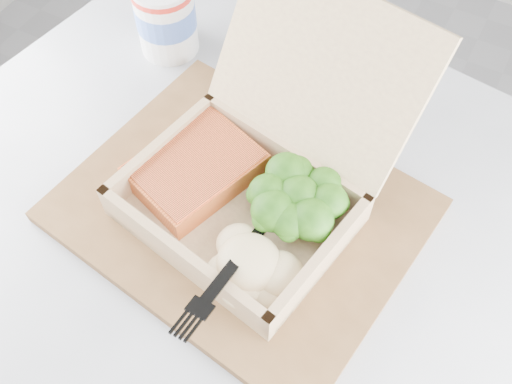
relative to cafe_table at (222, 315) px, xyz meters
The scene contains 9 objects.
cafe_table is the anchor object (origin of this frame).
serving_tray 0.20m from the cafe_table, 85.68° to the left, with size 0.36×0.29×0.02m, color brown.
takeout_container 0.26m from the cafe_table, 80.32° to the left, with size 0.27×0.30×0.19m.
salmon_fillet 0.24m from the cafe_table, 132.47° to the left, with size 0.10×0.13×0.03m, color #D05D28.
broccoli_pile 0.25m from the cafe_table, 49.45° to the left, with size 0.11×0.11×0.04m, color #3B801C, non-canonical shape.
mashed_potatoes 0.24m from the cafe_table, 14.16° to the right, with size 0.10×0.09×0.04m, color #CCB884.
plastic_fork 0.25m from the cafe_table, ahead, with size 0.02×0.15×0.03m.
paper_cup 0.40m from the cafe_table, 131.21° to the left, with size 0.08×0.08×0.10m.
receipt 0.33m from the cafe_table, 87.20° to the left, with size 0.08×0.15×0.00m, color white.
Camera 1 is at (-0.51, 0.20, 1.26)m, focal length 40.00 mm.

